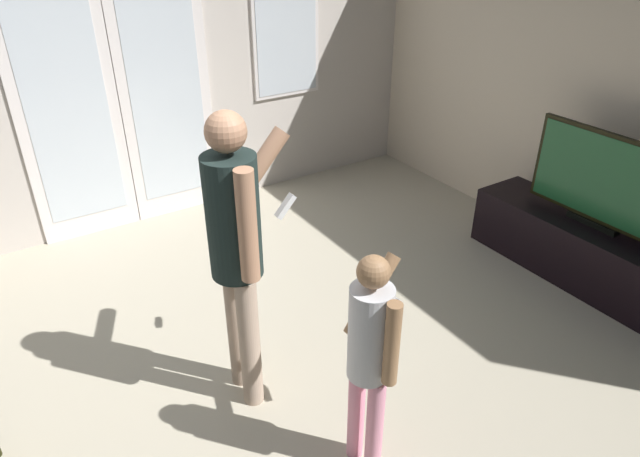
% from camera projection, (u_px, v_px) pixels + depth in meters
% --- Properties ---
extents(ground_plane, '(6.39, 4.62, 0.02)m').
position_uv_depth(ground_plane, '(183.00, 422.00, 2.86)').
color(ground_plane, '#BBB199').
extents(wall_back_with_doors, '(6.39, 0.09, 2.53)m').
position_uv_depth(wall_back_with_doors, '(55.00, 78.00, 3.94)').
color(wall_back_with_doors, beige).
rests_on(wall_back_with_doors, ground_plane).
extents(wall_right_plain, '(0.06, 4.62, 2.50)m').
position_uv_depth(wall_right_plain, '(614.00, 85.00, 3.73)').
color(wall_right_plain, beige).
rests_on(wall_right_plain, ground_plane).
extents(tv_stand, '(0.45, 1.62, 0.42)m').
position_uv_depth(tv_stand, '(585.00, 252.00, 3.86)').
color(tv_stand, black).
rests_on(tv_stand, ground_plane).
extents(flat_screen_tv, '(0.08, 1.02, 0.64)m').
position_uv_depth(flat_screen_tv, '(604.00, 181.00, 3.60)').
color(flat_screen_tv, black).
rests_on(flat_screen_tv, tv_stand).
extents(person_adult, '(0.53, 0.42, 1.55)m').
position_uv_depth(person_adult, '(237.00, 241.00, 2.59)').
color(person_adult, tan).
rests_on(person_adult, ground_plane).
extents(person_child, '(0.38, 0.33, 1.14)m').
position_uv_depth(person_child, '(370.00, 350.00, 2.31)').
color(person_child, pink).
rests_on(person_child, ground_plane).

